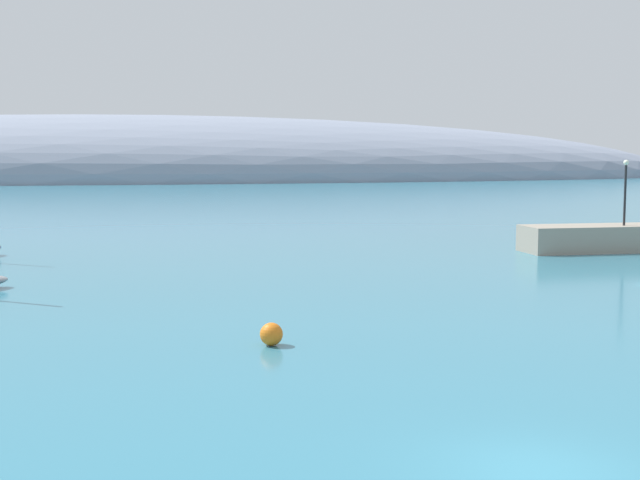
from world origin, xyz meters
The scene contains 4 objects.
water centered at (0.00, 0.00, 0.00)m, with size 600.00×600.00×0.00m, color teal.
distant_ridge centered at (-1.18, 216.17, 0.00)m, with size 323.10×87.11×34.19m, color gray.
mooring_buoy_orange centered at (-3.22, 12.63, 0.40)m, with size 0.80×0.80×0.80m, color orange.
harbor_lamp_post centered at (24.99, 34.57, 4.49)m, with size 0.36×0.36×4.41m.
Camera 1 is at (-8.37, -15.25, 6.52)m, focal length 47.18 mm.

